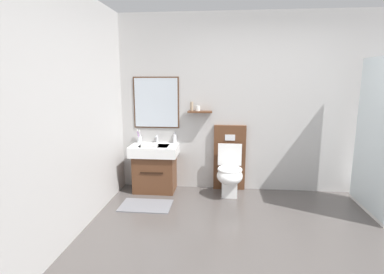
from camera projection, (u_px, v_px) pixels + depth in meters
name	position (u px, v px, depth m)	size (l,w,h in m)	color
ground_plane	(288.00, 263.00, 2.87)	(5.83, 5.11, 0.10)	#4C4744
wall_back	(265.00, 104.00, 4.46)	(4.63, 0.27, 2.63)	#B7B5B2
wall_left	(52.00, 118.00, 2.83)	(0.12, 3.91, 2.63)	#B7B5B2
bath_mat	(146.00, 206.00, 4.04)	(0.68, 0.44, 0.01)	slate
vanity_sink_left	(155.00, 166.00, 4.54)	(0.70, 0.48, 0.71)	#56331E
tap_on_left_sink	(157.00, 138.00, 4.64)	(0.03, 0.13, 0.11)	silver
toilet	(230.00, 169.00, 4.44)	(0.48, 0.63, 1.00)	#56331E
toothbrush_cup	(139.00, 139.00, 4.65)	(0.07, 0.07, 0.21)	silver
soap_dispenser	(175.00, 139.00, 4.61)	(0.06, 0.06, 0.17)	white
folded_hand_towel	(149.00, 146.00, 4.34)	(0.22, 0.16, 0.04)	white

